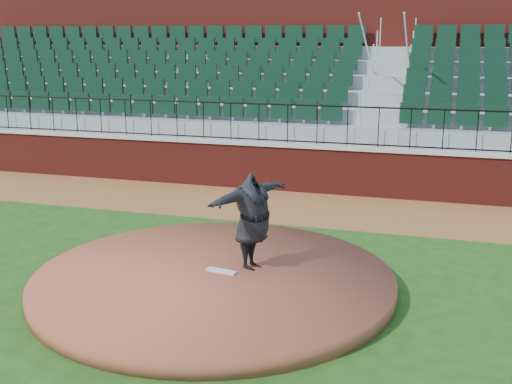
{
  "coord_description": "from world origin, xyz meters",
  "views": [
    {
      "loc": [
        3.3,
        -9.43,
        4.11
      ],
      "look_at": [
        0.0,
        1.5,
        1.3
      ],
      "focal_mm": 45.29,
      "sensor_mm": 36.0,
      "label": 1
    }
  ],
  "objects": [
    {
      "name": "ground",
      "position": [
        0.0,
        0.0,
        0.0
      ],
      "size": [
        90.0,
        90.0,
        0.0
      ],
      "primitive_type": "plane",
      "color": "#1E4614",
      "rests_on": "ground"
    },
    {
      "name": "warning_track",
      "position": [
        0.0,
        5.4,
        0.01
      ],
      "size": [
        34.0,
        3.2,
        0.01
      ],
      "primitive_type": "cube",
      "color": "brown",
      "rests_on": "ground"
    },
    {
      "name": "field_wall",
      "position": [
        0.0,
        7.0,
        0.6
      ],
      "size": [
        34.0,
        0.35,
        1.2
      ],
      "primitive_type": "cube",
      "color": "maroon",
      "rests_on": "ground"
    },
    {
      "name": "wall_cap",
      "position": [
        0.0,
        7.0,
        1.25
      ],
      "size": [
        34.0,
        0.45,
        0.1
      ],
      "primitive_type": "cube",
      "color": "#B7B7B7",
      "rests_on": "field_wall"
    },
    {
      "name": "wall_railing",
      "position": [
        0.0,
        7.0,
        1.8
      ],
      "size": [
        34.0,
        0.05,
        1.0
      ],
      "primitive_type": null,
      "color": "black",
      "rests_on": "wall_cap"
    },
    {
      "name": "seating_stands",
      "position": [
        0.0,
        9.72,
        2.3
      ],
      "size": [
        34.0,
        5.1,
        4.6
      ],
      "primitive_type": null,
      "color": "gray",
      "rests_on": "ground"
    },
    {
      "name": "concourse_wall",
      "position": [
        0.0,
        12.52,
        2.75
      ],
      "size": [
        34.0,
        0.5,
        5.5
      ],
      "primitive_type": "cube",
      "color": "maroon",
      "rests_on": "ground"
    },
    {
      "name": "pitchers_mound",
      "position": [
        -0.27,
        -0.03,
        0.12
      ],
      "size": [
        5.97,
        5.97,
        0.25
      ],
      "primitive_type": "cylinder",
      "color": "brown",
      "rests_on": "ground"
    },
    {
      "name": "pitching_rubber",
      "position": [
        -0.18,
        0.08,
        0.27
      ],
      "size": [
        0.54,
        0.22,
        0.04
      ],
      "primitive_type": "cube",
      "rotation": [
        0.0,
        0.0,
        -0.17
      ],
      "color": "silver",
      "rests_on": "pitchers_mound"
    },
    {
      "name": "pitcher",
      "position": [
        0.26,
        0.42,
        1.07
      ],
      "size": [
        1.2,
        2.08,
        1.64
      ],
      "primitive_type": "imported",
      "rotation": [
        0.0,
        0.0,
        1.22
      ],
      "color": "black",
      "rests_on": "pitchers_mound"
    }
  ]
}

